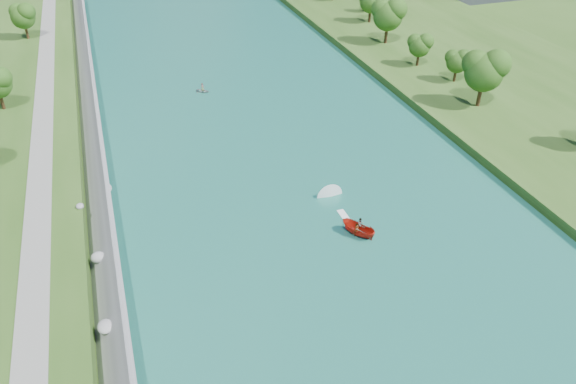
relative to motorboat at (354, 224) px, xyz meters
name	(u,v)px	position (x,y,z in m)	size (l,w,h in m)	color
ground	(334,246)	(-3.47, -2.25, -0.85)	(260.00, 260.00, 0.00)	#2D5119
river_water	(282,164)	(-3.47, 17.75, -0.80)	(55.00, 240.00, 0.10)	#196150
berm_east	(558,112)	(46.03, 17.75, -0.10)	(44.00, 240.00, 1.50)	#2D5119
riprap_bank	(97,188)	(-29.31, 16.94, 0.94)	(4.24, 236.00, 4.25)	slate
riverside_path	(40,182)	(-35.97, 17.75, 2.70)	(3.00, 200.00, 0.10)	gray
trees_east	(472,71)	(34.27, 27.18, 5.32)	(16.66, 141.92, 11.50)	#255115
motorboat	(354,224)	(0.00, 0.00, 0.00)	(3.91, 19.09, 2.01)	#B01C0E
raft	(203,90)	(-9.12, 47.22, -0.38)	(3.10, 2.99, 1.65)	gray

